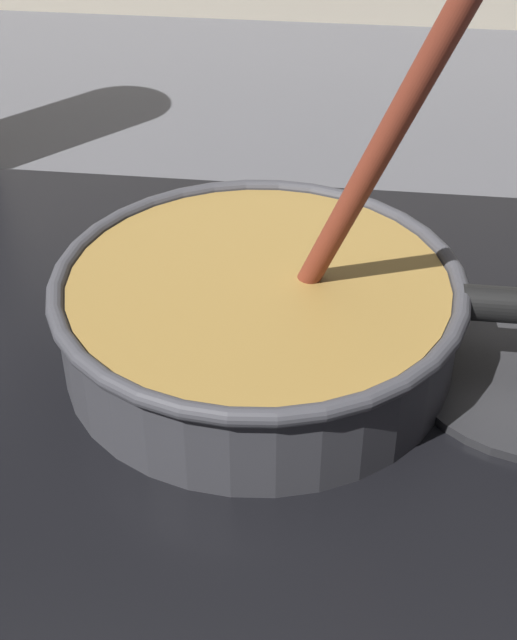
% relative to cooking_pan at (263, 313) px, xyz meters
% --- Properties ---
extents(ground, '(2.40, 1.60, 0.04)m').
position_rel_cooking_pan_xyz_m(ground, '(0.04, -0.06, -0.07)').
color(ground, '#4C4C51').
extents(hob_plate, '(0.56, 0.48, 0.01)m').
position_rel_cooking_pan_xyz_m(hob_plate, '(-0.00, 0.00, -0.04)').
color(hob_plate, black).
rests_on(hob_plate, ground).
extents(burner_ring, '(0.19, 0.19, 0.01)m').
position_rel_cooking_pan_xyz_m(burner_ring, '(-0.00, 0.00, -0.03)').
color(burner_ring, '#592D0C').
rests_on(burner_ring, hob_plate).
extents(cooking_pan, '(0.43, 0.26, 0.31)m').
position_rel_cooking_pan_xyz_m(cooking_pan, '(0.00, 0.00, 0.00)').
color(cooking_pan, '#38383D').
rests_on(cooking_pan, hob_plate).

